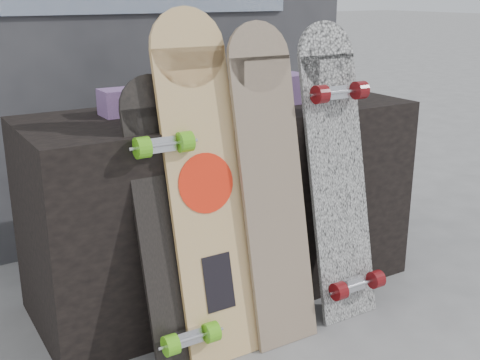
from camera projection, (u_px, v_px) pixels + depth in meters
ground at (291, 341)px, 2.26m from camera, size 60.00×60.00×0.00m
vendor_table at (224, 202)px, 2.54m from camera, size 1.60×0.60×0.80m
booth at (139, 23)px, 3.02m from camera, size 2.40×0.22×2.20m
merch_box_purple at (124, 102)px, 2.29m from camera, size 0.18×0.12×0.10m
merch_box_small at (289, 88)px, 2.55m from camera, size 0.14×0.14×0.12m
merch_box_flat at (228, 100)px, 2.44m from camera, size 0.22×0.10×0.06m
longboard_geisha at (204, 178)px, 2.07m from camera, size 0.28×0.30×1.21m
longboard_celtic at (271, 176)px, 2.17m from camera, size 0.25×0.27×1.16m
longboard_cascadia at (338, 168)px, 2.34m from camera, size 0.26×0.32×1.15m
skateboard_dark at (169, 221)px, 2.03m from camera, size 0.22×0.33×0.99m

